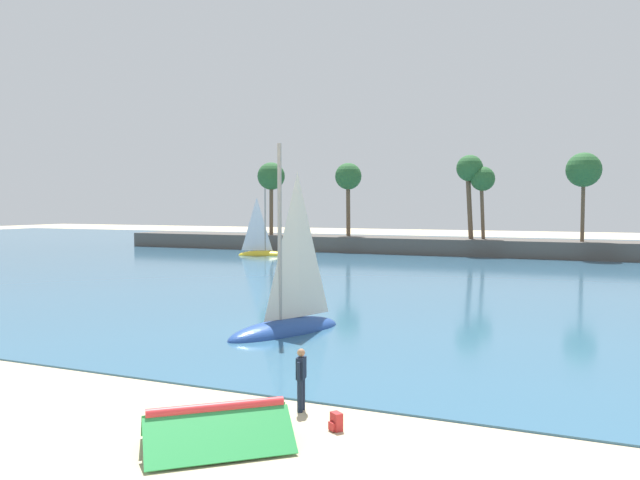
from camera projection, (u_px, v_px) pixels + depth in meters
sea at (475, 261)px, 61.49m from camera, size 220.00×93.28×0.06m
palm_headland at (490, 235)px, 67.23m from camera, size 89.18×6.00×12.46m
folded_kite at (216, 419)px, 14.19m from camera, size 3.83×3.73×0.97m
person_at_waterline at (301, 378)px, 16.67m from camera, size 0.25×0.54×1.67m
backpack_by_trailer at (336, 422)px, 15.25m from camera, size 0.37×0.37×0.44m
sailboat_near_shore at (262, 249)px, 67.44m from camera, size 5.54×3.19×7.69m
sailboat_mid_bay at (288, 314)px, 26.74m from camera, size 3.86×6.10×8.51m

